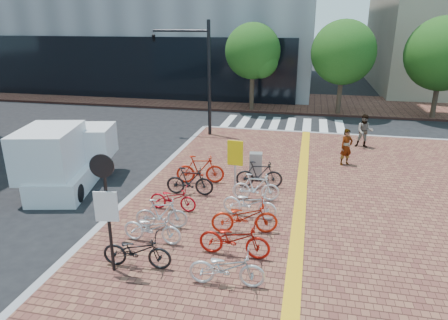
% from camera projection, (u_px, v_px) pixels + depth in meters
% --- Properties ---
extents(ground, '(120.00, 120.00, 0.00)m').
position_uv_depth(ground, '(231.00, 233.00, 12.15)').
color(ground, black).
rests_on(ground, ground).
extents(kerb_north, '(14.00, 0.25, 0.15)m').
position_uv_depth(kerb_north, '(324.00, 134.00, 22.60)').
color(kerb_north, gray).
rests_on(kerb_north, ground).
extents(far_sidewalk, '(70.00, 8.00, 0.15)m').
position_uv_depth(far_sidewalk, '(283.00, 102.00, 31.51)').
color(far_sidewalk, brown).
rests_on(far_sidewalk, ground).
extents(crosswalk, '(7.50, 4.00, 0.01)m').
position_uv_depth(crosswalk, '(282.00, 125.00, 24.97)').
color(crosswalk, silver).
rests_on(crosswalk, ground).
extents(street_trees, '(16.20, 4.60, 6.35)m').
position_uv_depth(street_trees, '(360.00, 54.00, 25.90)').
color(street_trees, '#38281E').
rests_on(street_trees, far_sidewalk).
extents(bike_0, '(1.84, 0.75, 0.94)m').
position_uv_depth(bike_0, '(137.00, 251.00, 10.09)').
color(bike_0, black).
rests_on(bike_0, sidewalk).
extents(bike_1, '(1.75, 0.65, 0.91)m').
position_uv_depth(bike_1, '(152.00, 228.00, 11.25)').
color(bike_1, silver).
rests_on(bike_1, sidewalk).
extents(bike_2, '(1.64, 0.72, 0.95)m').
position_uv_depth(bike_2, '(161.00, 214.00, 12.01)').
color(bike_2, silver).
rests_on(bike_2, sidewalk).
extents(bike_3, '(1.63, 0.63, 0.84)m').
position_uv_depth(bike_3, '(173.00, 198.00, 13.21)').
color(bike_3, '#AE0C18').
rests_on(bike_3, sidewalk).
extents(bike_4, '(1.76, 0.61, 1.04)m').
position_uv_depth(bike_4, '(190.00, 181.00, 14.36)').
color(bike_4, black).
rests_on(bike_4, sidewalk).
extents(bike_5, '(1.92, 0.89, 1.11)m').
position_uv_depth(bike_5, '(200.00, 169.00, 15.40)').
color(bike_5, '#B71E0D').
rests_on(bike_5, sidewalk).
extents(bike_6, '(1.86, 0.77, 0.96)m').
position_uv_depth(bike_6, '(227.00, 268.00, 9.38)').
color(bike_6, silver).
rests_on(bike_6, sidewalk).
extents(bike_7, '(1.95, 0.74, 1.02)m').
position_uv_depth(bike_7, '(234.00, 239.00, 10.57)').
color(bike_7, '#A1130B').
rests_on(bike_7, sidewalk).
extents(bike_8, '(2.06, 1.08, 1.03)m').
position_uv_depth(bike_8, '(245.00, 217.00, 11.75)').
color(bike_8, '#B5200C').
rests_on(bike_8, sidewalk).
extents(bike_9, '(1.87, 0.88, 0.94)m').
position_uv_depth(bike_9, '(250.00, 203.00, 12.73)').
color(bike_9, white).
rests_on(bike_9, sidewalk).
extents(bike_10, '(1.68, 0.61, 0.99)m').
position_uv_depth(bike_10, '(256.00, 187.00, 13.90)').
color(bike_10, white).
rests_on(bike_10, sidewalk).
extents(bike_11, '(1.80, 0.74, 1.05)m').
position_uv_depth(bike_11, '(259.00, 175.00, 14.96)').
color(bike_11, black).
rests_on(bike_11, sidewalk).
extents(pedestrian_a, '(0.70, 0.63, 1.60)m').
position_uv_depth(pedestrian_a, '(346.00, 147.00, 17.31)').
color(pedestrian_a, gray).
rests_on(pedestrian_a, sidewalk).
extents(pedestrian_b, '(0.85, 0.68, 1.66)m').
position_uv_depth(pedestrian_b, '(365.00, 131.00, 19.73)').
color(pedestrian_b, '#4B4E5F').
rests_on(pedestrian_b, sidewalk).
extents(utility_box, '(0.53, 0.41, 1.09)m').
position_uv_depth(utility_box, '(256.00, 166.00, 15.79)').
color(utility_box, '#ABABB0').
rests_on(utility_box, sidewalk).
extents(yellow_sign, '(0.56, 0.16, 2.07)m').
position_uv_depth(yellow_sign, '(235.00, 158.00, 13.98)').
color(yellow_sign, '#B7B7BC').
rests_on(yellow_sign, sidewalk).
extents(notice_sign, '(0.57, 0.18, 3.11)m').
position_uv_depth(notice_sign, '(106.00, 200.00, 9.44)').
color(notice_sign, black).
rests_on(notice_sign, sidewalk).
extents(traffic_light_pole, '(3.26, 1.25, 6.06)m').
position_uv_depth(traffic_light_pole, '(183.00, 57.00, 21.21)').
color(traffic_light_pole, black).
rests_on(traffic_light_pole, sidewalk).
extents(box_truck, '(2.78, 4.60, 2.48)m').
position_uv_depth(box_truck, '(67.00, 158.00, 15.25)').
color(box_truck, silver).
rests_on(box_truck, ground).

